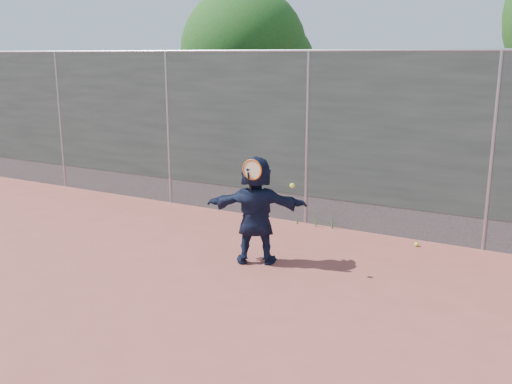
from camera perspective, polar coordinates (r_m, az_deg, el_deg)
The scene contains 7 objects.
ground at distance 7.41m, azimuth -6.33°, elevation -9.86°, with size 80.00×80.00×0.00m, color #9E4C42.
player at distance 8.12m, azimuth -0.00°, elevation -1.80°, with size 1.46×0.46×1.57m, color #121A33.
ball_ground at distance 9.34m, azimuth 15.76°, elevation -5.06°, with size 0.07×0.07×0.07m, color #CEEE34.
fence at distance 9.95m, azimuth 5.15°, elevation 5.70°, with size 20.00×0.06×3.03m.
swing_action at distance 7.76m, azimuth -0.00°, elevation 1.96°, with size 0.78×0.13×0.51m.
tree_left at distance 13.87m, azimuth -0.54°, elevation 13.58°, with size 3.15×3.00×4.53m.
weed_clump at distance 10.03m, azimuth 6.25°, elevation -2.73°, with size 0.68×0.07×0.30m.
Camera 1 is at (3.97, -5.52, 2.93)m, focal length 40.00 mm.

